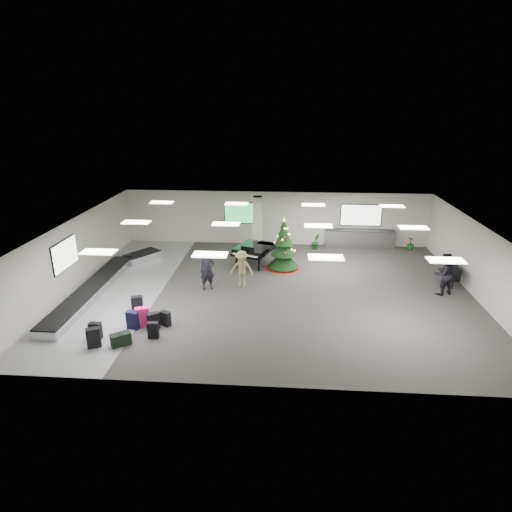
# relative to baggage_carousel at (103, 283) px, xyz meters

# --- Properties ---
(ground) EXTENTS (18.00, 18.00, 0.00)m
(ground) POSITION_rel_baggage_carousel_xyz_m (7.84, 0.08, -0.21)
(ground) COLOR #32302D
(ground) RESTS_ON ground
(room_envelope) EXTENTS (18.02, 14.02, 3.21)m
(room_envelope) POSITION_rel_baggage_carousel_xyz_m (7.46, 0.75, 2.12)
(room_envelope) COLOR beige
(room_envelope) RESTS_ON ground
(baggage_carousel) EXTENTS (2.28, 9.71, 0.43)m
(baggage_carousel) POSITION_rel_baggage_carousel_xyz_m (0.00, 0.00, 0.00)
(baggage_carousel) COLOR silver
(baggage_carousel) RESTS_ON ground
(service_counter) EXTENTS (4.05, 0.65, 1.08)m
(service_counter) POSITION_rel_baggage_carousel_xyz_m (12.84, 6.73, 0.33)
(service_counter) COLOR silver
(service_counter) RESTS_ON ground
(suitcase_0) EXTENTS (0.54, 0.43, 0.75)m
(suitcase_0) POSITION_rel_baggage_carousel_xyz_m (1.82, -5.11, 0.15)
(suitcase_0) COLOR black
(suitcase_0) RESTS_ON ground
(suitcase_1) EXTENTS (0.42, 0.25, 0.63)m
(suitcase_1) POSITION_rel_baggage_carousel_xyz_m (3.71, -4.32, 0.09)
(suitcase_1) COLOR black
(suitcase_1) RESTS_ON ground
(pink_suitcase) EXTENTS (0.57, 0.47, 0.80)m
(pink_suitcase) POSITION_rel_baggage_carousel_xyz_m (3.05, -3.52, 0.18)
(pink_suitcase) COLOR #FF2178
(pink_suitcase) RESTS_ON ground
(suitcase_3) EXTENTS (0.49, 0.44, 0.67)m
(suitcase_3) POSITION_rel_baggage_carousel_xyz_m (3.53, -3.68, 0.11)
(suitcase_3) COLOR black
(suitcase_3) RESTS_ON ground
(navy_suitcase) EXTENTS (0.50, 0.34, 0.73)m
(navy_suitcase) POSITION_rel_baggage_carousel_xyz_m (2.75, -3.71, 0.14)
(navy_suitcase) COLOR black
(navy_suitcase) RESTS_ON ground
(suitcase_5) EXTENTS (0.43, 0.24, 0.66)m
(suitcase_5) POSITION_rel_baggage_carousel_xyz_m (1.64, -4.55, 0.11)
(suitcase_5) COLOR black
(suitcase_5) RESTS_ON ground
(green_duffel) EXTENTS (0.75, 0.68, 0.48)m
(green_duffel) POSITION_rel_baggage_carousel_xyz_m (2.71, -4.91, 0.01)
(green_duffel) COLOR black
(green_duffel) RESTS_ON ground
(suitcase_7) EXTENTS (0.46, 0.39, 0.61)m
(suitcase_7) POSITION_rel_baggage_carousel_xyz_m (3.91, -3.41, 0.08)
(suitcase_7) COLOR black
(suitcase_7) RESTS_ON ground
(suitcase_8) EXTENTS (0.52, 0.39, 0.70)m
(suitcase_8) POSITION_rel_baggage_carousel_xyz_m (2.44, -2.35, 0.13)
(suitcase_8) COLOR black
(suitcase_8) RESTS_ON ground
(christmas_tree) EXTENTS (1.90, 1.90, 2.71)m
(christmas_tree) POSITION_rel_baggage_carousel_xyz_m (8.36, 3.04, 0.72)
(christmas_tree) COLOR maroon
(christmas_tree) RESTS_ON ground
(grand_piano) EXTENTS (2.29, 2.58, 1.22)m
(grand_piano) POSITION_rel_baggage_carousel_xyz_m (6.78, 3.38, 0.65)
(grand_piano) COLOR black
(grand_piano) RESTS_ON ground
(bench) EXTENTS (0.62, 1.60, 1.00)m
(bench) POSITION_rel_baggage_carousel_xyz_m (16.33, 1.58, 0.35)
(bench) COLOR black
(bench) RESTS_ON ground
(traveler_a) EXTENTS (0.81, 0.69, 1.87)m
(traveler_a) POSITION_rel_baggage_carousel_xyz_m (4.93, 0.12, 0.72)
(traveler_a) COLOR black
(traveler_a) RESTS_ON ground
(traveler_b) EXTENTS (1.24, 0.83, 1.77)m
(traveler_b) POSITION_rel_baggage_carousel_xyz_m (6.47, 0.49, 0.67)
(traveler_b) COLOR olive
(traveler_b) RESTS_ON ground
(traveler_bench) EXTENTS (1.15, 1.04, 1.94)m
(traveler_bench) POSITION_rel_baggage_carousel_xyz_m (15.49, 0.33, 0.76)
(traveler_bench) COLOR black
(traveler_bench) RESTS_ON ground
(potted_plant_left) EXTENTS (0.58, 0.63, 0.91)m
(potted_plant_left) POSITION_rel_baggage_carousel_xyz_m (10.21, 6.28, 0.24)
(potted_plant_left) COLOR #173F14
(potted_plant_left) RESTS_ON ground
(potted_plant_right) EXTENTS (0.57, 0.57, 0.76)m
(potted_plant_right) POSITION_rel_baggage_carousel_xyz_m (15.76, 6.54, 0.17)
(potted_plant_right) COLOR #173F14
(potted_plant_right) RESTS_ON ground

